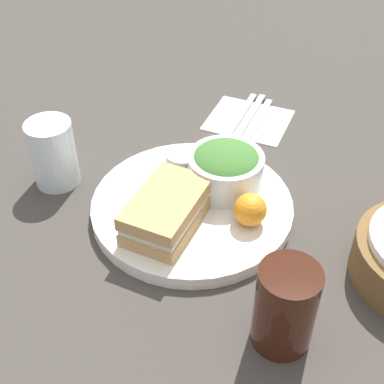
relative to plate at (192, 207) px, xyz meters
name	(u,v)px	position (x,y,z in m)	size (l,w,h in m)	color
ground_plane	(192,212)	(0.00, 0.00, -0.01)	(4.00, 4.00, 0.00)	#3D3833
plate	(192,207)	(0.00, 0.00, 0.00)	(0.31, 0.31, 0.02)	white
sandwich	(167,211)	(0.06, -0.01, 0.04)	(0.15, 0.09, 0.05)	tan
salad_bowl	(226,167)	(-0.06, 0.03, 0.05)	(0.12, 0.12, 0.07)	white
dressing_cup	(182,161)	(-0.07, -0.05, 0.03)	(0.05, 0.05, 0.03)	#99999E
orange_wedge	(250,210)	(0.01, 0.10, 0.04)	(0.05, 0.05, 0.05)	orange
drink_glass	(285,307)	(0.17, 0.19, 0.05)	(0.07, 0.07, 0.12)	#38190F
napkin	(249,120)	(-0.29, 0.00, -0.01)	(0.13, 0.15, 0.00)	white
fork	(240,116)	(-0.29, -0.02, 0.00)	(0.17, 0.01, 0.01)	silver
knife	(249,118)	(-0.29, 0.00, 0.00)	(0.18, 0.01, 0.01)	silver
spoon	(258,120)	(-0.29, 0.02, 0.00)	(0.16, 0.01, 0.01)	silver
water_glass	(53,153)	(0.01, -0.24, 0.05)	(0.07, 0.07, 0.11)	silver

